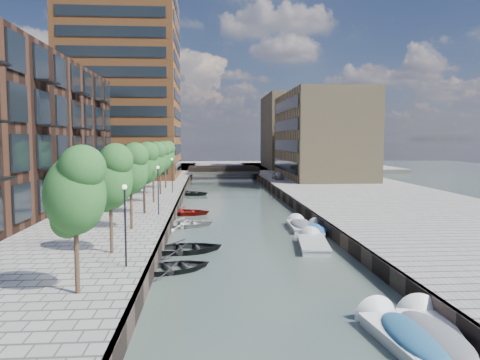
{
  "coord_description": "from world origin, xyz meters",
  "views": [
    {
      "loc": [
        -3.16,
        -15.28,
        7.35
      ],
      "look_at": [
        0.0,
        28.59,
        3.5
      ],
      "focal_mm": 35.0,
      "sensor_mm": 36.0,
      "label": 1
    }
  ],
  "objects": [
    {
      "name": "tree_4",
      "position": [
        -8.5,
        32.0,
        5.31
      ],
      "size": [
        2.5,
        2.5,
        5.95
      ],
      "color": "#382619",
      "rests_on": "quay_left"
    },
    {
      "name": "tree_5",
      "position": [
        -8.5,
        39.0,
        5.31
      ],
      "size": [
        2.5,
        2.5,
        5.95
      ],
      "color": "#382619",
      "rests_on": "quay_left"
    },
    {
      "name": "lamp_0",
      "position": [
        -7.2,
        8.0,
        3.51
      ],
      "size": [
        0.24,
        0.24,
        4.12
      ],
      "color": "black",
      "rests_on": "quay_left"
    },
    {
      "name": "quay_wall_left",
      "position": [
        -6.1,
        40.0,
        0.5
      ],
      "size": [
        0.25,
        140.0,
        1.0
      ],
      "primitive_type": "cube",
      "color": "#332823",
      "rests_on": "ground"
    },
    {
      "name": "motorboat_3",
      "position": [
        5.4,
        20.58,
        0.19
      ],
      "size": [
        2.8,
        4.98,
        1.57
      ],
      "color": "#AEAEAC",
      "rests_on": "ground"
    },
    {
      "name": "lamp_2",
      "position": [
        -7.2,
        40.0,
        3.51
      ],
      "size": [
        0.24,
        0.24,
        4.12
      ],
      "color": "black",
      "rests_on": "quay_left"
    },
    {
      "name": "tower",
      "position": [
        -17.0,
        65.0,
        16.0
      ],
      "size": [
        18.0,
        18.0,
        30.0
      ],
      "primitive_type": "cube",
      "color": "brown",
      "rests_on": "quay_left"
    },
    {
      "name": "sloop_2",
      "position": [
        -5.33,
        30.04,
        0.0
      ],
      "size": [
        5.2,
        3.91,
        1.02
      ],
      "primitive_type": "imported",
      "rotation": [
        0.0,
        0.0,
        1.49
      ],
      "color": "maroon",
      "rests_on": "ground"
    },
    {
      "name": "sloop_3",
      "position": [
        -4.96,
        23.6,
        0.0
      ],
      "size": [
        5.47,
        4.46,
        0.99
      ],
      "primitive_type": "imported",
      "rotation": [
        0.0,
        0.0,
        1.81
      ],
      "color": "silver",
      "rests_on": "ground"
    },
    {
      "name": "tan_block_far",
      "position": [
        16.0,
        88.0,
        9.0
      ],
      "size": [
        12.0,
        20.0,
        16.0
      ],
      "primitive_type": "cube",
      "color": "#8C7856",
      "rests_on": "quay_right"
    },
    {
      "name": "lamp_1",
      "position": [
        -7.2,
        24.0,
        3.51
      ],
      "size": [
        0.24,
        0.24,
        4.12
      ],
      "color": "black",
      "rests_on": "quay_left"
    },
    {
      "name": "quay_right",
      "position": [
        16.0,
        40.0,
        0.5
      ],
      "size": [
        20.0,
        140.0,
        1.0
      ],
      "primitive_type": "cube",
      "color": "gray",
      "rests_on": "ground"
    },
    {
      "name": "bridge",
      "position": [
        0.0,
        72.0,
        1.39
      ],
      "size": [
        13.0,
        6.0,
        1.3
      ],
      "color": "gray",
      "rests_on": "ground"
    },
    {
      "name": "motorboat_1",
      "position": [
        4.93,
        0.51,
        0.23
      ],
      "size": [
        3.25,
        5.86,
        1.85
      ],
      "color": "white",
      "rests_on": "ground"
    },
    {
      "name": "far_closure",
      "position": [
        0.0,
        100.0,
        0.5
      ],
      "size": [
        80.0,
        40.0,
        1.0
      ],
      "primitive_type": "cube",
      "color": "gray",
      "rests_on": "ground"
    },
    {
      "name": "water",
      "position": [
        0.0,
        40.0,
        0.0
      ],
      "size": [
        300.0,
        300.0,
        0.0
      ],
      "primitive_type": "plane",
      "color": "#38473F",
      "rests_on": "ground"
    },
    {
      "name": "sloop_1",
      "position": [
        -5.04,
        10.47,
        0.0
      ],
      "size": [
        5.21,
        4.49,
        0.91
      ],
      "primitive_type": "imported",
      "rotation": [
        0.0,
        0.0,
        1.94
      ],
      "color": "black",
      "rests_on": "ground"
    },
    {
      "name": "apartment_block",
      "position": [
        -20.0,
        30.0,
        8.0
      ],
      "size": [
        8.0,
        38.0,
        14.0
      ],
      "primitive_type": "cube",
      "color": "black",
      "rests_on": "quay_left"
    },
    {
      "name": "quay_wall_right",
      "position": [
        6.1,
        40.0,
        0.5
      ],
      "size": [
        0.25,
        140.0,
        1.0
      ],
      "primitive_type": "cube",
      "color": "#332823",
      "rests_on": "ground"
    },
    {
      "name": "tan_block_near",
      "position": [
        16.0,
        62.0,
        8.0
      ],
      "size": [
        12.0,
        25.0,
        14.0
      ],
      "primitive_type": "cube",
      "color": "#8C7856",
      "rests_on": "quay_right"
    },
    {
      "name": "car",
      "position": [
        8.17,
        58.04,
        1.6
      ],
      "size": [
        1.69,
        3.63,
        1.2
      ],
      "primitive_type": "imported",
      "rotation": [
        0.0,
        0.0,
        0.08
      ],
      "color": "#ADB1B2",
      "rests_on": "quay_right"
    },
    {
      "name": "tree_1",
      "position": [
        -8.5,
        11.0,
        5.31
      ],
      "size": [
        2.5,
        2.5,
        5.95
      ],
      "color": "#382619",
      "rests_on": "quay_left"
    },
    {
      "name": "tree_2",
      "position": [
        -8.5,
        18.0,
        5.31
      ],
      "size": [
        2.5,
        2.5,
        5.95
      ],
      "color": "#382619",
      "rests_on": "quay_left"
    },
    {
      "name": "tree_3",
      "position": [
        -8.5,
        25.0,
        5.31
      ],
      "size": [
        2.5,
        2.5,
        5.95
      ],
      "color": "#382619",
      "rests_on": "quay_left"
    },
    {
      "name": "tree_0",
      "position": [
        -8.5,
        4.0,
        5.31
      ],
      "size": [
        2.5,
        2.5,
        5.95
      ],
      "color": "#382619",
      "rests_on": "quay_left"
    },
    {
      "name": "tree_6",
      "position": [
        -8.5,
        46.0,
        5.31
      ],
      "size": [
        2.5,
        2.5,
        5.95
      ],
      "color": "#382619",
      "rests_on": "quay_left"
    },
    {
      "name": "sloop_4",
      "position": [
        -5.4,
        46.19,
        0.0
      ],
      "size": [
        5.95,
        5.02,
        1.05
      ],
      "primitive_type": "imported",
      "rotation": [
        0.0,
        0.0,
        1.25
      ],
      "color": "black",
      "rests_on": "ground"
    },
    {
      "name": "motorboat_0",
      "position": [
        3.98,
        0.51,
        0.22
      ],
      "size": [
        2.44,
        5.56,
        1.8
      ],
      "color": "white",
      "rests_on": "ground"
    },
    {
      "name": "motorboat_4",
      "position": [
        4.49,
        22.33,
        0.2
      ],
      "size": [
        1.9,
        5.01,
        1.65
      ],
      "color": "#BAB9B8",
      "rests_on": "ground"
    },
    {
      "name": "sloop_0",
      "position": [
        -4.57,
        14.79,
        0.0
      ],
      "size": [
        5.49,
        4.35,
        1.02
      ],
      "primitive_type": "imported",
      "rotation": [
        0.0,
        0.0,
        1.75
      ],
      "color": "black",
      "rests_on": "ground"
    },
    {
      "name": "motorboat_2",
      "position": [
        4.1,
        15.97,
        0.1
      ],
      "size": [
        2.53,
        5.55,
        1.78
      ],
      "color": "#ADAEAC",
      "rests_on": "ground"
    }
  ]
}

